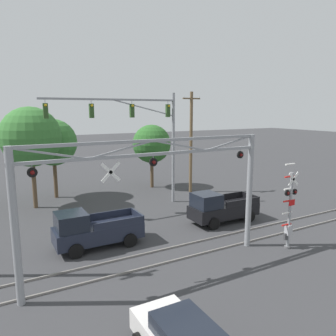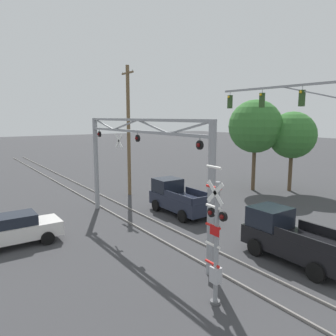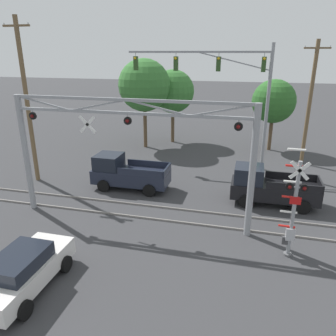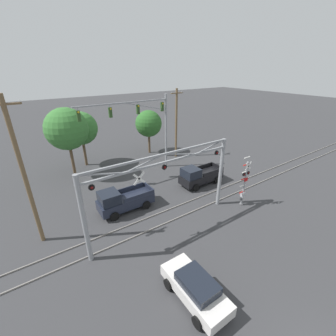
# 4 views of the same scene
# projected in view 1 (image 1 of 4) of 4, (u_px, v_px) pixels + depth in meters

# --- Properties ---
(rail_track_near) EXTENTS (80.00, 0.08, 0.10)m
(rail_track_near) POSITION_uv_depth(u_px,v_px,m) (152.00, 266.00, 15.96)
(rail_track_near) COLOR gray
(rail_track_near) RESTS_ON ground_plane
(rail_track_far) EXTENTS (80.00, 0.08, 0.10)m
(rail_track_far) POSITION_uv_depth(u_px,v_px,m) (140.00, 255.00, 17.20)
(rail_track_far) COLOR gray
(rail_track_far) RESTS_ON ground_plane
(crossing_gantry) EXTENTS (12.05, 0.31, 6.28)m
(crossing_gantry) POSITION_uv_depth(u_px,v_px,m) (153.00, 188.00, 15.01)
(crossing_gantry) COLOR gray
(crossing_gantry) RESTS_ON ground_plane
(crossing_signal_mast) EXTENTS (0.98, 0.35, 4.78)m
(crossing_signal_mast) POSITION_uv_depth(u_px,v_px,m) (289.00, 213.00, 17.83)
(crossing_signal_mast) COLOR gray
(crossing_signal_mast) RESTS_ON ground_plane
(traffic_signal_span) EXTENTS (10.29, 0.39, 8.90)m
(traffic_signal_span) POSITION_uv_depth(u_px,v_px,m) (144.00, 128.00, 25.03)
(traffic_signal_span) COLOR gray
(traffic_signal_span) RESTS_ON ground_plane
(pickup_truck_lead) EXTENTS (4.83, 2.10, 2.16)m
(pickup_truck_lead) POSITION_uv_depth(u_px,v_px,m) (93.00, 230.00, 18.12)
(pickup_truck_lead) COLOR #1E2333
(pickup_truck_lead) RESTS_ON ground_plane
(pickup_truck_following) EXTENTS (4.84, 2.10, 2.16)m
(pickup_truck_following) POSITION_uv_depth(u_px,v_px,m) (220.00, 208.00, 22.17)
(pickup_truck_following) COLOR black
(pickup_truck_following) RESTS_ON ground_plane
(utility_pole_right) EXTENTS (1.80, 0.28, 9.16)m
(utility_pole_right) POSITION_uv_depth(u_px,v_px,m) (191.00, 141.00, 29.82)
(utility_pole_right) COLOR brown
(utility_pole_right) RESTS_ON ground_plane
(background_tree_beyond_span) EXTENTS (3.71, 3.71, 6.17)m
(background_tree_beyond_span) POSITION_uv_depth(u_px,v_px,m) (152.00, 144.00, 31.72)
(background_tree_beyond_span) COLOR brown
(background_tree_beyond_span) RESTS_ON ground_plane
(background_tree_far_left_verge) EXTENTS (3.98, 3.98, 6.82)m
(background_tree_far_left_verge) POSITION_uv_depth(u_px,v_px,m) (53.00, 143.00, 27.84)
(background_tree_far_left_verge) COLOR brown
(background_tree_far_left_verge) RESTS_ON ground_plane
(background_tree_far_right_verge) EXTENTS (4.54, 4.54, 7.83)m
(background_tree_far_right_verge) POSITION_uv_depth(u_px,v_px,m) (31.00, 137.00, 24.70)
(background_tree_far_right_verge) COLOR brown
(background_tree_far_right_verge) RESTS_ON ground_plane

